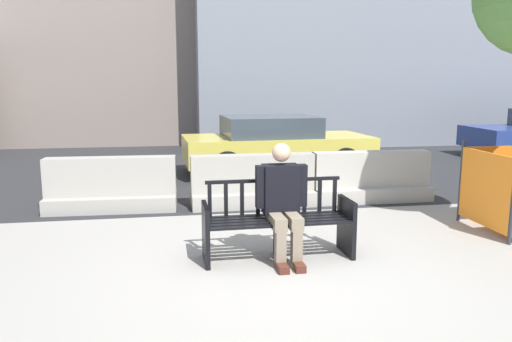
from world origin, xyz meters
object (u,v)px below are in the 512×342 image
object	(u,v)px
jersey_barrier_centre	(253,185)
jersey_barrier_right	(371,180)
seated_person	(283,200)
street_bench	(278,224)
car_taxi_near	(275,144)
jersey_barrier_left	(112,189)

from	to	relation	value
jersey_barrier_centre	jersey_barrier_right	distance (m)	2.05
seated_person	street_bench	bearing A→B (deg)	127.92
jersey_barrier_centre	car_taxi_near	distance (m)	3.10
jersey_barrier_centre	car_taxi_near	world-z (taller)	car_taxi_near
jersey_barrier_centre	jersey_barrier_left	distance (m)	2.24
seated_person	jersey_barrier_right	size ratio (longest dim) A/B	0.66
jersey_barrier_left	jersey_barrier_centre	bearing A→B (deg)	-1.97
jersey_barrier_left	jersey_barrier_right	distance (m)	4.28
jersey_barrier_left	car_taxi_near	size ratio (longest dim) A/B	0.49
street_bench	jersey_barrier_right	world-z (taller)	street_bench
car_taxi_near	jersey_barrier_left	bearing A→B (deg)	-138.51
street_bench	car_taxi_near	world-z (taller)	car_taxi_near
street_bench	seated_person	distance (m)	0.30
street_bench	seated_person	world-z (taller)	seated_person
seated_person	jersey_barrier_centre	xyz separation A→B (m)	(0.07, 2.54, -0.35)
jersey_barrier_centre	jersey_barrier_right	xyz separation A→B (m)	(2.05, 0.04, 0.00)
street_bench	car_taxi_near	size ratio (longest dim) A/B	0.41
street_bench	jersey_barrier_centre	distance (m)	2.49
jersey_barrier_left	car_taxi_near	distance (m)	4.31
street_bench	jersey_barrier_centre	xyz separation A→B (m)	(0.12, 2.49, -0.06)
jersey_barrier_left	car_taxi_near	xyz separation A→B (m)	(3.22, 2.85, 0.31)
jersey_barrier_right	seated_person	bearing A→B (deg)	-129.38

